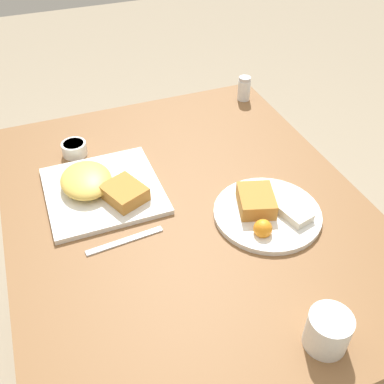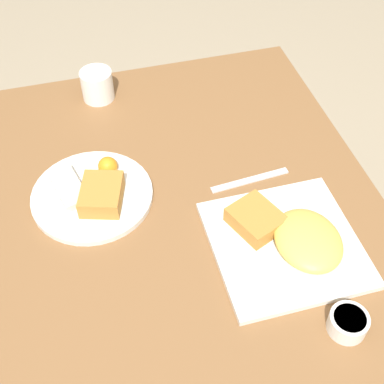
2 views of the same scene
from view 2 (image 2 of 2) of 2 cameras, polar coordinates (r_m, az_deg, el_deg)
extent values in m
plane|color=gray|center=(1.80, -0.85, -18.54)|extent=(8.00, 8.00, 0.00)
cube|color=brown|center=(1.14, -1.28, -3.25)|extent=(1.09, 0.88, 0.04)
cylinder|color=brown|center=(1.82, 6.73, 3.08)|extent=(0.05, 0.05, 0.74)
cylinder|color=brown|center=(1.75, -17.22, -1.67)|extent=(0.05, 0.05, 0.74)
cube|color=white|center=(1.09, 9.88, -5.51)|extent=(0.29, 0.29, 0.01)
ellipsoid|color=#E5BC51|center=(1.07, 12.29, -5.04)|extent=(0.16, 0.13, 0.04)
cube|color=#B77A33|center=(1.09, 6.82, -2.89)|extent=(0.13, 0.12, 0.04)
cylinder|color=white|center=(1.18, -10.59, -0.38)|extent=(0.26, 0.26, 0.01)
cube|color=#B77A33|center=(1.14, -9.62, -0.24)|extent=(0.13, 0.11, 0.04)
cube|color=beige|center=(1.18, -13.03, 0.43)|extent=(0.13, 0.08, 0.02)
sphere|color=orange|center=(1.20, -8.97, 2.72)|extent=(0.04, 0.04, 0.04)
cylinder|color=white|center=(1.01, 16.29, -13.26)|extent=(0.07, 0.07, 0.04)
cylinder|color=#D1B775|center=(0.99, 16.50, -12.79)|extent=(0.06, 0.06, 0.00)
cube|color=silver|center=(1.20, 6.20, 1.26)|extent=(0.03, 0.18, 0.00)
cylinder|color=white|center=(1.41, -10.07, 11.16)|extent=(0.08, 0.08, 0.08)
camera|label=1|loc=(1.54, 2.57, 43.91)|focal=42.00mm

